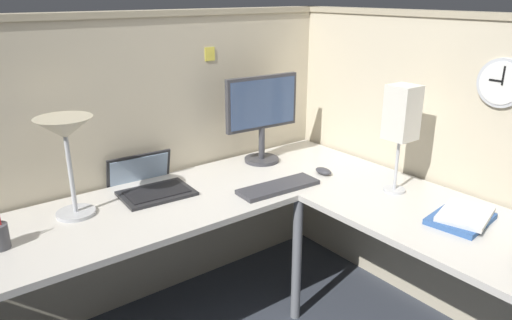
% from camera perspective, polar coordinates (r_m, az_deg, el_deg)
% --- Properties ---
extents(cubicle_wall_back, '(2.57, 0.12, 1.58)m').
position_cam_1_polar(cubicle_wall_back, '(2.64, -13.93, -0.47)').
color(cubicle_wall_back, beige).
rests_on(cubicle_wall_back, ground).
extents(cubicle_wall_right, '(0.12, 2.37, 1.58)m').
position_cam_1_polar(cubicle_wall_right, '(2.64, 23.08, -1.56)').
color(cubicle_wall_right, beige).
rests_on(cubicle_wall_right, ground).
extents(desk, '(2.35, 2.15, 0.73)m').
position_cam_1_polar(desk, '(2.10, 2.66, -10.24)').
color(desk, beige).
rests_on(desk, ground).
extents(monitor, '(0.46, 0.20, 0.50)m').
position_cam_1_polar(monitor, '(2.71, 0.72, 5.69)').
color(monitor, '#38383D').
rests_on(monitor, desk).
extents(laptop, '(0.36, 0.40, 0.22)m').
position_cam_1_polar(laptop, '(2.46, -12.65, -2.81)').
color(laptop, '#232326').
rests_on(laptop, desk).
extents(keyboard, '(0.44, 0.16, 0.02)m').
position_cam_1_polar(keyboard, '(2.41, 2.69, -3.23)').
color(keyboard, '#38383D').
rests_on(keyboard, desk).
extents(computer_mouse, '(0.06, 0.10, 0.03)m').
position_cam_1_polar(computer_mouse, '(2.62, 8.03, -1.32)').
color(computer_mouse, '#38383D').
rests_on(computer_mouse, desk).
extents(desk_lamp_dome, '(0.24, 0.24, 0.44)m').
position_cam_1_polar(desk_lamp_dome, '(2.17, -21.75, 2.64)').
color(desk_lamp_dome, '#B7BABF').
rests_on(desk_lamp_dome, desk).
extents(book_stack, '(0.32, 0.26, 0.04)m').
position_cam_1_polar(book_stack, '(2.26, 23.37, -6.24)').
color(book_stack, '#335999').
rests_on(book_stack, desk).
extents(desk_lamp_paper, '(0.13, 0.13, 0.53)m').
position_cam_1_polar(desk_lamp_paper, '(2.37, 16.97, 5.05)').
color(desk_lamp_paper, '#B7BABF').
rests_on(desk_lamp_paper, desk).
extents(wall_clock, '(0.04, 0.22, 0.22)m').
position_cam_1_polar(wall_clock, '(2.40, 27.24, 8.16)').
color(wall_clock, '#B7BABF').
extents(pinned_note_middle, '(0.06, 0.00, 0.07)m').
position_cam_1_polar(pinned_note_middle, '(2.67, -5.53, 12.45)').
color(pinned_note_middle, '#EAD84C').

